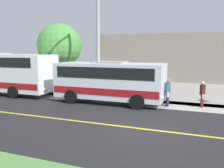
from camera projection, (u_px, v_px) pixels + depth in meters
The scene contains 11 objects.
ground_plane at pixel (140, 129), 10.33m from camera, with size 120.00×120.00×0.00m, color #548442.
road_surface at pixel (140, 129), 10.33m from camera, with size 8.00×100.00×0.01m, color black.
sidewalk at pixel (160, 104), 15.15m from camera, with size 2.40×100.00×0.01m, color #9E9991.
parking_lot_surface at pixel (207, 90), 20.75m from camera, with size 14.00×36.00×0.01m, color gray.
road_centre_line at pixel (140, 129), 10.33m from camera, with size 0.16×100.00×0.00m, color gold.
shuttle_bus_front at pixel (110, 80), 15.44m from camera, with size 2.69×7.25×2.74m.
pedestrian_with_bags at pixel (202, 93), 14.22m from camera, with size 0.72×0.34×1.59m.
pedestrian_waiting at pixel (168, 92), 14.45m from camera, with size 0.72×0.34×1.69m.
street_light_pole at pixel (97, 35), 15.72m from camera, with size 1.97×0.24×8.17m.
tree_curbside at pixel (60, 46), 19.78m from camera, with size 3.70×3.70×5.71m.
commercial_building at pixel (174, 57), 30.11m from camera, with size 10.00×17.43×5.32m, color gray.
Camera 1 is at (9.75, 2.37, 3.41)m, focal length 37.56 mm.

